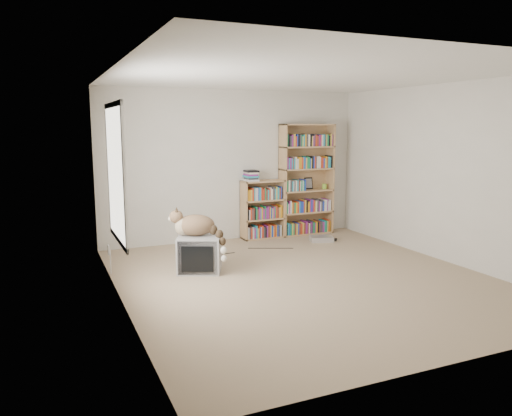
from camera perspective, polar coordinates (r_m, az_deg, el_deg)
name	(u,v)px	position (r m, az deg, el deg)	size (l,w,h in m)	color
floor	(305,279)	(6.40, 5.57, -8.02)	(4.50, 5.00, 0.01)	tan
wall_back	(233,166)	(8.41, -2.60, 4.85)	(4.50, 0.02, 2.50)	silver
wall_front	(465,212)	(4.17, 22.74, -0.44)	(4.50, 0.02, 2.50)	silver
wall_left	(118,189)	(5.42, -15.50, 2.05)	(0.02, 5.00, 2.50)	silver
wall_right	(447,173)	(7.50, 20.96, 3.70)	(0.02, 5.00, 2.50)	silver
ceiling	(308,75)	(6.14, 5.95, 14.84)	(4.50, 5.00, 0.02)	white
window	(116,174)	(5.61, -15.73, 3.81)	(0.02, 1.22, 1.52)	white
crt_tv	(200,253)	(6.68, -6.46, -5.18)	(0.71, 0.68, 0.48)	#9C9C9F
cat	(199,228)	(6.57, -6.50, -2.33)	(0.71, 0.71, 0.61)	#372516
bookcase_tall	(306,183)	(8.87, 5.73, 2.90)	(0.97, 0.30, 1.95)	tan
bookcase_short	(262,211)	(8.55, 0.71, -0.37)	(0.72, 0.30, 1.00)	tan
book_stack	(251,176)	(8.40, -0.54, 3.73)	(0.21, 0.28, 0.18)	red
green_mug	(324,186)	(9.04, 7.78, 2.48)	(0.08, 0.08, 0.09)	#8DC337
framed_print	(308,183)	(8.99, 6.01, 2.84)	(0.16, 0.01, 0.21)	black
dvd_player	(321,239)	(8.44, 7.47, -3.50)	(0.37, 0.27, 0.09)	silver
wall_outlet	(109,250)	(6.76, -16.50, -4.62)	(0.01, 0.08, 0.13)	silver
floor_cables	(236,252)	(7.65, -2.35, -5.07)	(1.20, 0.70, 0.01)	black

